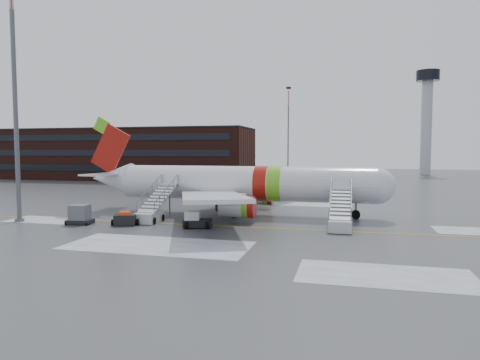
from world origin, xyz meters
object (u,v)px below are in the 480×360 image
(uld_container, at_px, (80,215))
(light_mast_near, at_px, (15,85))
(airliner, at_px, (236,184))
(baggage_tractor, at_px, (125,220))
(airstair_aft, at_px, (153,211))
(airstair_fwd, at_px, (340,218))
(pushback_tug, at_px, (196,220))

(uld_container, height_order, light_mast_near, light_mast_near)
(airliner, distance_m, baggage_tractor, 13.01)
(uld_container, relative_size, light_mast_near, 0.10)
(baggage_tractor, distance_m, light_mast_near, 17.34)
(baggage_tractor, bearing_deg, uld_container, -175.16)
(airstair_aft, bearing_deg, airstair_fwd, 0.00)
(airstair_fwd, height_order, uld_container, airstair_fwd)
(airstair_aft, height_order, uld_container, airstair_aft)
(airliner, distance_m, light_mast_near, 24.52)
(baggage_tractor, bearing_deg, airliner, 47.94)
(airstair_aft, xyz_separation_m, light_mast_near, (-12.95, -3.46, 12.51))
(pushback_tug, bearing_deg, airliner, 79.95)
(airliner, relative_size, airstair_aft, 4.55)
(airstair_aft, distance_m, pushback_tug, 5.93)
(airstair_fwd, xyz_separation_m, baggage_tractor, (-19.97, -2.89, -0.50))
(airstair_fwd, distance_m, airstair_aft, 18.47)
(pushback_tug, xyz_separation_m, uld_container, (-11.57, -0.95, 0.21))
(light_mast_near, bearing_deg, baggage_tractor, 2.83)
(baggage_tractor, relative_size, light_mast_near, 0.10)
(airstair_aft, relative_size, uld_container, 3.04)
(pushback_tug, bearing_deg, uld_container, -175.29)
(baggage_tractor, bearing_deg, airstair_fwd, 8.24)
(uld_container, bearing_deg, baggage_tractor, 4.84)
(light_mast_near, bearing_deg, airstair_fwd, 6.28)
(airstair_fwd, bearing_deg, uld_container, -172.40)
(airliner, xyz_separation_m, airstair_aft, (-7.01, -6.54, -2.35))
(airstair_fwd, height_order, airstair_aft, same)
(airstair_fwd, xyz_separation_m, light_mast_near, (-31.42, -3.46, 12.51))
(airstair_fwd, xyz_separation_m, airstair_aft, (-18.47, 0.00, 0.00))
(uld_container, relative_size, baggage_tractor, 0.94)
(pushback_tug, xyz_separation_m, light_mast_near, (-18.38, -1.13, 12.91))
(airliner, distance_m, pushback_tug, 9.41)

